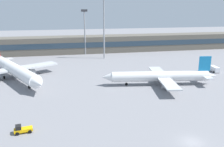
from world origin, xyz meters
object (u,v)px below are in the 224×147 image
at_px(airplane_near, 159,76).
at_px(service_van_white, 214,69).
at_px(airplane_mid, 14,69).
at_px(floodlight_tower_east, 85,29).
at_px(baggage_tug_yellow, 22,129).
at_px(floodlight_tower_west, 104,23).

height_order(airplane_near, service_van_white, airplane_near).
relative_size(airplane_near, airplane_mid, 0.88).
bearing_deg(floodlight_tower_east, service_van_white, -45.01).
distance_m(airplane_mid, baggage_tug_yellow, 41.12).
distance_m(service_van_white, floodlight_tower_west, 53.49).
distance_m(airplane_mid, floodlight_tower_west, 48.85).
xyz_separation_m(airplane_near, baggage_tug_yellow, (-39.29, -23.74, -2.05)).
bearing_deg(baggage_tug_yellow, airplane_mid, 101.52).
xyz_separation_m(airplane_near, airplane_mid, (-47.48, 16.47, 0.69)).
bearing_deg(service_van_white, airplane_near, -158.06).
bearing_deg(airplane_mid, airplane_near, -19.13).
bearing_deg(floodlight_tower_east, floodlight_tower_west, -56.15).
xyz_separation_m(baggage_tug_yellow, service_van_white, (66.92, 34.87, 0.31)).
bearing_deg(airplane_mid, baggage_tug_yellow, -78.48).
bearing_deg(service_van_white, floodlight_tower_east, 134.99).
xyz_separation_m(airplane_mid, floodlight_tower_east, (28.98, 40.81, 10.12)).
xyz_separation_m(baggage_tug_yellow, floodlight_tower_west, (28.91, 68.90, 16.39)).
xyz_separation_m(airplane_near, service_van_white, (27.63, 11.13, -1.74)).
bearing_deg(airplane_near, baggage_tug_yellow, -148.86).
bearing_deg(service_van_white, baggage_tug_yellow, -152.48).
height_order(airplane_near, airplane_mid, airplane_mid).
height_order(airplane_mid, baggage_tug_yellow, airplane_mid).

